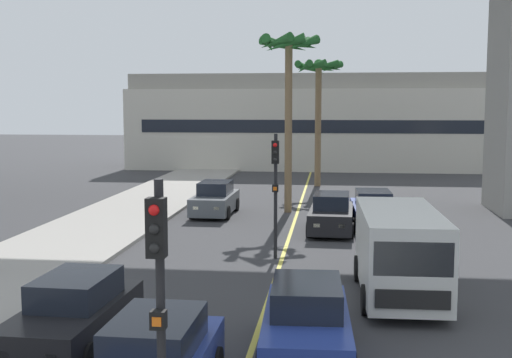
{
  "coord_description": "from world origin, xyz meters",
  "views": [
    {
      "loc": [
        1.64,
        -0.01,
        5.13
      ],
      "look_at": [
        0.0,
        14.0,
        3.54
      ],
      "focal_mm": 45.99,
      "sensor_mm": 36.0,
      "label": 1
    }
  ],
  "objects": [
    {
      "name": "lane_stripe_center",
      "position": [
        0.0,
        24.0,
        0.0
      ],
      "size": [
        0.14,
        56.0,
        0.01
      ],
      "primitive_type": "cube",
      "color": "#DBCC4C",
      "rests_on": "ground"
    },
    {
      "name": "car_queue_third",
      "position": [
        1.63,
        26.45,
        0.72
      ],
      "size": [
        1.95,
        4.16,
        1.56
      ],
      "color": "black",
      "rests_on": "ground"
    },
    {
      "name": "traffic_light_median_near",
      "position": [
        -0.55,
        7.97,
        2.71
      ],
      "size": [
        0.24,
        0.37,
        4.2
      ],
      "color": "black",
      "rests_on": "ground"
    },
    {
      "name": "car_queue_sixth",
      "position": [
        1.16,
        12.89,
        0.72
      ],
      "size": [
        1.95,
        4.16,
        1.56
      ],
      "color": "navy",
      "rests_on": "ground"
    },
    {
      "name": "pier_building_backdrop",
      "position": [
        0.0,
        54.33,
        3.74
      ],
      "size": [
        29.62,
        8.04,
        7.6
      ],
      "color": "beige",
      "rests_on": "ground"
    },
    {
      "name": "palm_tree_near_median",
      "position": [
        0.72,
        41.68,
        6.6
      ],
      "size": [
        3.09,
        3.09,
        8.0
      ],
      "color": "brown",
      "rests_on": "ground"
    },
    {
      "name": "car_queue_fourth",
      "position": [
        -3.73,
        12.87,
        0.72
      ],
      "size": [
        1.93,
        4.15,
        1.56
      ],
      "color": "black",
      "rests_on": "ground"
    },
    {
      "name": "car_queue_fifth",
      "position": [
        -3.82,
        30.06,
        0.72
      ],
      "size": [
        1.88,
        4.12,
        1.56
      ],
      "color": "#4C5156",
      "rests_on": "ground"
    },
    {
      "name": "traffic_light_median_far",
      "position": [
        -0.22,
        21.44,
        2.71
      ],
      "size": [
        0.24,
        0.37,
        4.2
      ],
      "color": "black",
      "rests_on": "ground"
    },
    {
      "name": "delivery_van",
      "position": [
        3.44,
        17.41,
        1.29
      ],
      "size": [
        2.25,
        5.29,
        2.36
      ],
      "color": "silver",
      "rests_on": "ground"
    },
    {
      "name": "car_queue_second",
      "position": [
        3.38,
        27.57,
        0.72
      ],
      "size": [
        1.93,
        4.15,
        1.56
      ],
      "color": "navy",
      "rests_on": "ground"
    },
    {
      "name": "palm_tree_mid_median",
      "position": [
        -0.47,
        31.23,
        7.04
      ],
      "size": [
        3.0,
        3.02,
        8.51
      ],
      "color": "brown",
      "rests_on": "ground"
    }
  ]
}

